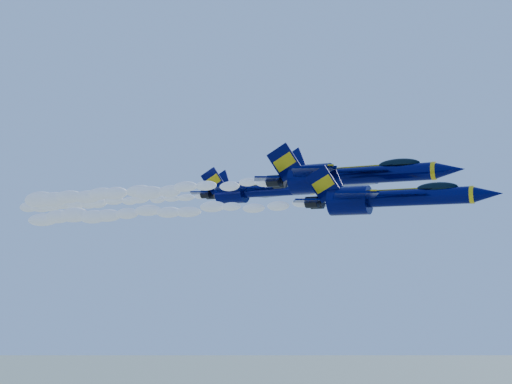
% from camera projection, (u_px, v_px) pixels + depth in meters
% --- Properties ---
extents(jet_lead, '(16.52, 13.55, 6.14)m').
position_uv_depth(jet_lead, '(387.00, 198.00, 54.77)').
color(jet_lead, '#000338').
extents(smoke_trail_jet_lead, '(34.40, 1.71, 1.54)m').
position_uv_depth(smoke_trail_jet_lead, '(154.00, 212.00, 65.60)').
color(smoke_trail_jet_lead, white).
extents(jet_second, '(19.84, 16.27, 7.37)m').
position_uv_depth(jet_second, '(348.00, 175.00, 64.05)').
color(jet_second, '#000338').
extents(smoke_trail_jet_second, '(34.40, 2.05, 1.85)m').
position_uv_depth(smoke_trail_jet_second, '(140.00, 192.00, 75.51)').
color(smoke_trail_jet_second, white).
extents(jet_third, '(18.26, 14.98, 6.79)m').
position_uv_depth(jet_third, '(257.00, 191.00, 83.43)').
color(jet_third, '#000338').
extents(smoke_trail_jet_third, '(34.40, 1.89, 1.70)m').
position_uv_depth(smoke_trail_jet_third, '(106.00, 202.00, 94.59)').
color(smoke_trail_jet_third, white).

